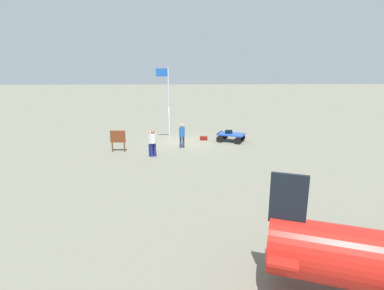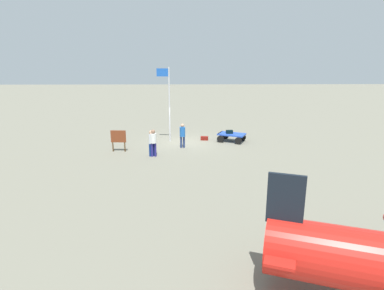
% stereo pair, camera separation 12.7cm
% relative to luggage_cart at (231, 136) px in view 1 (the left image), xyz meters
% --- Properties ---
extents(ground_plane, '(120.00, 120.00, 0.00)m').
position_rel_luggage_cart_xyz_m(ground_plane, '(3.45, 0.20, -0.45)').
color(ground_plane, slate).
extents(luggage_cart, '(2.21, 1.94, 0.60)m').
position_rel_luggage_cart_xyz_m(luggage_cart, '(0.00, 0.00, 0.00)').
color(luggage_cart, blue).
rests_on(luggage_cart, ground).
extents(suitcase_dark, '(0.50, 0.33, 0.25)m').
position_rel_luggage_cart_xyz_m(suitcase_dark, '(0.15, -0.01, 0.28)').
color(suitcase_dark, black).
rests_on(suitcase_dark, luggage_cart).
extents(suitcase_olive, '(0.59, 0.38, 0.27)m').
position_rel_luggage_cart_xyz_m(suitcase_olive, '(1.95, -0.51, -0.31)').
color(suitcase_olive, maroon).
rests_on(suitcase_olive, ground).
extents(worker_lead, '(0.46, 0.46, 1.66)m').
position_rel_luggage_cart_xyz_m(worker_lead, '(3.57, 1.66, 0.54)').
color(worker_lead, navy).
rests_on(worker_lead, ground).
extents(worker_trailing, '(0.41, 0.41, 1.63)m').
position_rel_luggage_cart_xyz_m(worker_trailing, '(5.47, 3.63, 0.49)').
color(worker_trailing, navy).
rests_on(worker_trailing, ground).
extents(worker_supervisor, '(0.44, 0.44, 1.71)m').
position_rel_luggage_cart_xyz_m(worker_supervisor, '(5.34, 3.71, 0.57)').
color(worker_supervisor, navy).
rests_on(worker_supervisor, ground).
extents(flagpole, '(0.92, 0.12, 5.35)m').
position_rel_luggage_cart_xyz_m(flagpole, '(4.61, -0.19, 2.69)').
color(flagpole, silver).
rests_on(flagpole, ground).
extents(signboard, '(0.98, 0.12, 1.41)m').
position_rel_luggage_cart_xyz_m(signboard, '(7.73, 2.53, 0.46)').
color(signboard, '#4C3319').
rests_on(signboard, ground).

